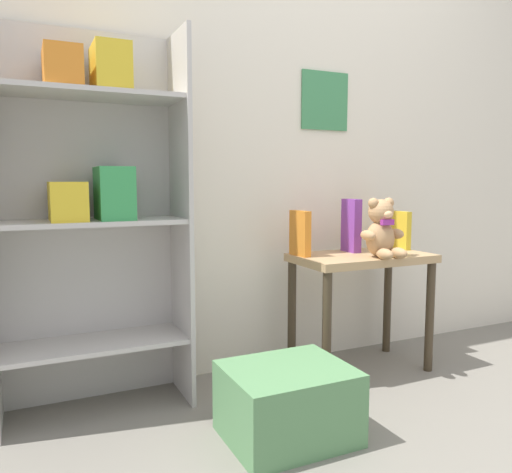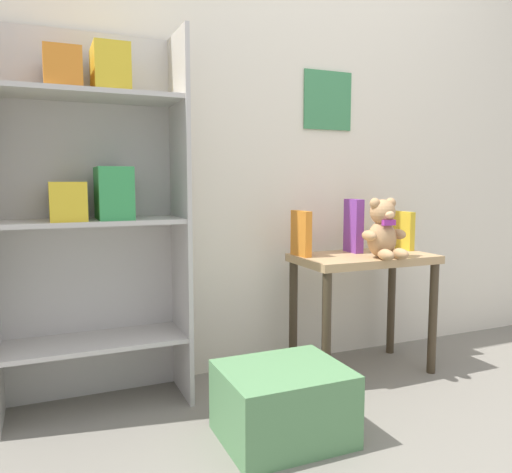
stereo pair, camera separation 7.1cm
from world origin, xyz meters
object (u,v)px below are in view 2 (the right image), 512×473
bookshelf_side (91,198)px  storage_bin (283,403)px  display_table (363,275)px  book_standing_orange (301,233)px  teddy_bear (383,231)px  book_standing_purple (354,226)px  book_standing_yellow (403,230)px

bookshelf_side → storage_bin: size_ratio=3.48×
display_table → book_standing_orange: bearing=164.2°
teddy_bear → book_standing_purple: size_ratio=1.05×
book_standing_purple → book_standing_yellow: (0.29, -0.01, -0.03)m
bookshelf_side → book_standing_orange: bearing=-3.0°
teddy_bear → bookshelf_side: bearing=169.0°
teddy_bear → book_standing_yellow: teddy_bear is taller
bookshelf_side → teddy_bear: bearing=-11.0°
book_standing_yellow → storage_bin: 1.16m
display_table → book_standing_purple: bearing=90.0°
book_standing_orange → storage_bin: bearing=-126.0°
bookshelf_side → storage_bin: 1.06m
book_standing_purple → display_table: bearing=-88.5°
teddy_bear → display_table: bearing=102.7°
bookshelf_side → teddy_bear: size_ratio=5.57×
bookshelf_side → storage_bin: bearing=-43.9°
bookshelf_side → book_standing_yellow: size_ratio=7.82×
display_table → book_standing_purple: book_standing_purple is taller
book_standing_orange → teddy_bear: bearing=-33.7°
book_standing_purple → book_standing_yellow: book_standing_purple is taller
teddy_bear → book_standing_purple: 0.20m
display_table → teddy_bear: bearing=-77.3°
book_standing_orange → book_standing_purple: bearing=-1.1°
display_table → storage_bin: bearing=-146.0°
book_standing_yellow → storage_bin: book_standing_yellow is taller
bookshelf_side → display_table: size_ratio=2.34×
book_standing_purple → book_standing_yellow: 0.29m
display_table → book_standing_yellow: size_ratio=3.34×
bookshelf_side → teddy_bear: (1.22, -0.24, -0.15)m
bookshelf_side → book_standing_orange: bookshelf_side is taller
display_table → bookshelf_side: bearing=173.9°
book_standing_purple → storage_bin: bearing=-139.3°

